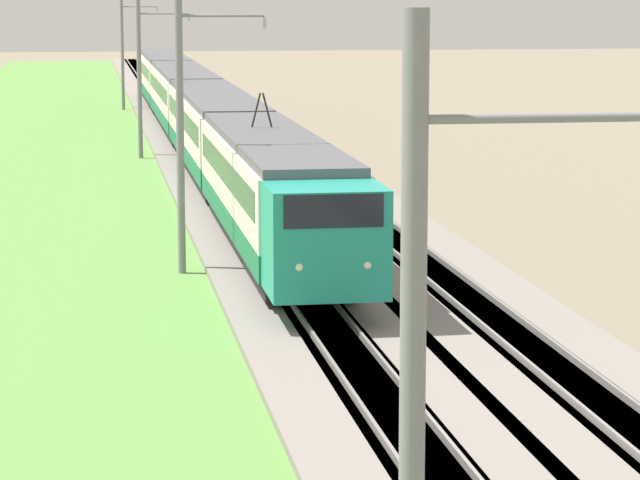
{
  "coord_description": "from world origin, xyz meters",
  "views": [
    {
      "loc": [
        -7.91,
        5.51,
        8.02
      ],
      "look_at": [
        27.38,
        0.0,
        2.15
      ],
      "focal_mm": 85.0,
      "sensor_mm": 36.0,
      "label": 1
    }
  ],
  "objects": [
    {
      "name": "track_main",
      "position": [
        50.0,
        0.0,
        0.16
      ],
      "size": [
        240.0,
        1.57,
        0.45
      ],
      "color": "#4C4238",
      "rests_on": "ground"
    },
    {
      "name": "catenary_mast_distant",
      "position": [
        95.35,
        2.8,
        4.1
      ],
      "size": [
        0.22,
        2.56,
        7.93
      ],
      "color": "slate",
      "rests_on": "ground"
    },
    {
      "name": "catenary_mast_far",
      "position": [
        64.92,
        2.8,
        4.08
      ],
      "size": [
        0.22,
        2.56,
        7.89
      ],
      "color": "slate",
      "rests_on": "ground"
    },
    {
      "name": "track_adjacent",
      "position": [
        50.0,
        -4.03,
        0.16
      ],
      "size": [
        240.0,
        1.57,
        0.45
      ],
      "color": "#4C4238",
      "rests_on": "ground"
    },
    {
      "name": "grass_verge",
      "position": [
        50.0,
        7.15,
        0.06
      ],
      "size": [
        240.0,
        13.58,
        0.12
      ],
      "color": "#5B8E42",
      "rests_on": "ground"
    },
    {
      "name": "catenary_mast_mid",
      "position": [
        34.49,
        2.8,
        4.27
      ],
      "size": [
        0.22,
        2.56,
        8.26
      ],
      "color": "slate",
      "rests_on": "ground"
    },
    {
      "name": "catenary_mast_near",
      "position": [
        4.05,
        2.8,
        4.09
      ],
      "size": [
        0.22,
        2.56,
        7.9
      ],
      "color": "slate",
      "rests_on": "ground"
    },
    {
      "name": "ballast_main",
      "position": [
        50.0,
        0.0,
        0.15
      ],
      "size": [
        240.0,
        4.4,
        0.3
      ],
      "color": "gray",
      "rests_on": "ground"
    },
    {
      "name": "ballast_adjacent",
      "position": [
        50.0,
        -4.03,
        0.15
      ],
      "size": [
        240.0,
        4.4,
        0.3
      ],
      "color": "gray",
      "rests_on": "ground"
    },
    {
      "name": "passenger_train",
      "position": [
        66.62,
        0.0,
        2.28
      ],
      "size": [
        81.88,
        2.88,
        4.9
      ],
      "rotation": [
        0.0,
        0.0,
        3.14
      ],
      "color": "teal",
      "rests_on": "ground"
    }
  ]
}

